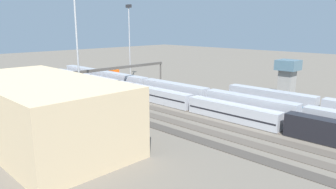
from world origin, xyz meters
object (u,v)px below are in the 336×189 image
object	(u,v)px
train_on_track_0	(320,108)
train_on_track_1	(119,78)
train_on_track_4	(98,87)
control_tower	(287,75)
maintenance_shed	(40,111)
signal_gantry	(121,70)
train_on_track_2	(174,92)
light_mast_1	(76,33)
light_mast_0	(129,33)
train_on_track_3	(153,94)

from	to	relation	value
train_on_track_0	train_on_track_1	size ratio (longest dim) A/B	4.72
train_on_track_4	control_tower	bearing A→B (deg)	-140.25
train_on_track_0	maintenance_shed	bearing A→B (deg)	58.40
train_on_track_1	control_tower	distance (m)	58.51
train_on_track_4	signal_gantry	xyz separation A→B (m)	(-5.80, -5.00, 5.50)
train_on_track_2	light_mast_1	distance (m)	30.99
light_mast_1	signal_gantry	distance (m)	23.50
train_on_track_2	train_on_track_0	bearing A→B (deg)	-164.65
light_mast_0	control_tower	bearing A→B (deg)	-167.09
train_on_track_1	train_on_track_2	bearing A→B (deg)	171.43
train_on_track_0	train_on_track_4	bearing A→B (deg)	18.34
train_on_track_4	train_on_track_3	size ratio (longest dim) A/B	0.09
light_mast_0	light_mast_1	world-z (taller)	light_mast_1
train_on_track_0	light_mast_0	size ratio (longest dim) A/B	1.63
light_mast_1	control_tower	bearing A→B (deg)	-121.44
train_on_track_4	train_on_track_0	bearing A→B (deg)	-161.66
train_on_track_2	maintenance_shed	size ratio (longest dim) A/B	3.09
train_on_track_0	train_on_track_2	distance (m)	37.78
train_on_track_4	maintenance_shed	xyz separation A→B (m)	(-29.04, 30.86, 3.72)
light_mast_1	train_on_track_2	bearing A→B (deg)	-113.59
train_on_track_1	maintenance_shed	xyz separation A→B (m)	(-38.34, 45.86, 3.72)
signal_gantry	light_mast_1	bearing A→B (deg)	112.06
light_mast_1	maintenance_shed	distance (m)	26.68
signal_gantry	light_mast_0	bearing A→B (deg)	-44.50
train_on_track_1	light_mast_0	world-z (taller)	light_mast_0
light_mast_1	signal_gantry	xyz separation A→B (m)	(7.66, -18.90, -11.70)
train_on_track_1	train_on_track_2	size ratio (longest dim) A/B	0.08
train_on_track_2	signal_gantry	world-z (taller)	signal_gantry
train_on_track_0	train_on_track_1	xyz separation A→B (m)	(69.63, 5.00, -0.44)
light_mast_0	control_tower	distance (m)	60.69
train_on_track_0	signal_gantry	xyz separation A→B (m)	(54.53, 15.00, 5.06)
signal_gantry	maintenance_shed	bearing A→B (deg)	122.95
maintenance_shed	train_on_track_1	bearing A→B (deg)	-50.10
light_mast_0	maintenance_shed	distance (m)	70.33
train_on_track_0	train_on_track_2	world-z (taller)	same
train_on_track_3	control_tower	world-z (taller)	control_tower
train_on_track_3	control_tower	xyz separation A→B (m)	(-24.37, -32.15, 4.57)
train_on_track_3	signal_gantry	world-z (taller)	signal_gantry
train_on_track_1	train_on_track_2	xyz separation A→B (m)	(-33.19, 5.00, 0.45)
train_on_track_4	train_on_track_2	bearing A→B (deg)	-157.28
train_on_track_3	train_on_track_2	size ratio (longest dim) A/B	0.96
light_mast_1	train_on_track_3	bearing A→B (deg)	-109.90
train_on_track_1	signal_gantry	distance (m)	18.93
light_mast_1	control_tower	size ratio (longest dim) A/B	2.76
light_mast_0	light_mast_1	distance (m)	46.32
light_mast_0	control_tower	size ratio (longest dim) A/B	2.59
train_on_track_1	control_tower	xyz separation A→B (m)	(-53.97, -22.15, 4.47)
train_on_track_3	maintenance_shed	bearing A→B (deg)	103.70
train_on_track_0	control_tower	xyz separation A→B (m)	(15.65, -17.15, 4.04)
train_on_track_1	maintenance_shed	world-z (taller)	maintenance_shed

